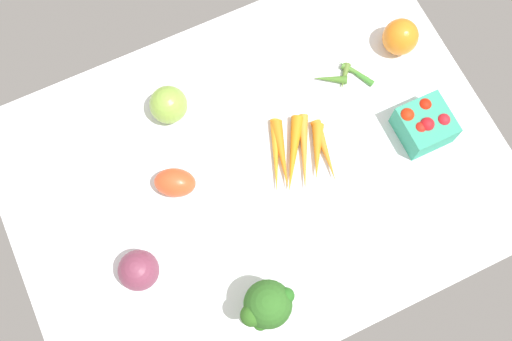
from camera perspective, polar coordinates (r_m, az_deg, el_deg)
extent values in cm
cube|color=white|center=(128.42, 0.00, -0.40)|extent=(104.00, 76.00, 2.00)
cone|color=orange|center=(127.59, 1.89, 1.35)|extent=(8.74, 16.05, 2.12)
cone|color=orange|center=(127.47, 2.50, 1.44)|extent=(6.88, 15.69, 2.58)
cone|color=orange|center=(127.55, 3.54, 1.57)|extent=(11.59, 15.97, 2.83)
cone|color=orange|center=(128.10, 4.60, 1.63)|extent=(9.38, 16.66, 2.22)
cone|color=orange|center=(128.23, 5.82, 1.78)|extent=(8.27, 12.16, 2.67)
cone|color=orange|center=(128.63, 6.61, 1.83)|extent=(4.61, 14.23, 2.36)
sphere|color=#89B143|center=(129.92, -8.31, 6.21)|extent=(8.16, 8.16, 8.16)
ellipsoid|color=#DE5028|center=(124.88, -7.70, -1.14)|extent=(10.49, 9.50, 5.99)
cone|color=#59782F|center=(136.34, 8.39, 8.78)|extent=(5.38, 5.99, 1.73)
cone|color=#4B7E2B|center=(135.58, 6.97, 8.63)|extent=(7.73, 5.41, 1.91)
cone|color=#4F8330|center=(137.36, 9.50, 9.20)|extent=(5.47, 6.46, 1.59)
cone|color=#418B32|center=(137.39, 9.37, 9.19)|extent=(5.79, 9.10, 1.41)
sphere|color=#7B364D|center=(121.06, -11.08, -9.28)|extent=(8.13, 8.13, 8.13)
ellipsoid|color=orange|center=(139.49, 13.55, 12.23)|extent=(10.35, 10.35, 8.44)
cylinder|color=#92BC88|center=(120.13, 1.09, -12.79)|extent=(3.50, 3.50, 4.10)
sphere|color=#2F6723|center=(114.64, 1.14, -12.57)|extent=(9.24, 9.24, 9.24)
sphere|color=#30641F|center=(113.58, -0.43, -13.57)|extent=(4.28, 4.28, 4.28)
sphere|color=#296921|center=(113.67, 2.90, -11.78)|extent=(3.11, 3.11, 3.11)
sphere|color=#2C6A1D|center=(115.35, 0.43, -14.30)|extent=(2.80, 2.80, 2.80)
cube|color=teal|center=(132.37, 15.70, 4.14)|extent=(10.25, 10.25, 6.79)
sphere|color=red|center=(130.62, 17.38, 4.59)|extent=(2.76, 2.76, 2.76)
sphere|color=red|center=(129.11, 15.92, 4.22)|extent=(3.06, 3.06, 3.06)
sphere|color=red|center=(128.83, 15.33, 3.91)|extent=(2.63, 2.63, 2.63)
sphere|color=red|center=(131.21, 15.71, 5.98)|extent=(2.99, 2.99, 2.99)
sphere|color=red|center=(129.15, 14.12, 5.09)|extent=(3.18, 3.18, 3.18)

